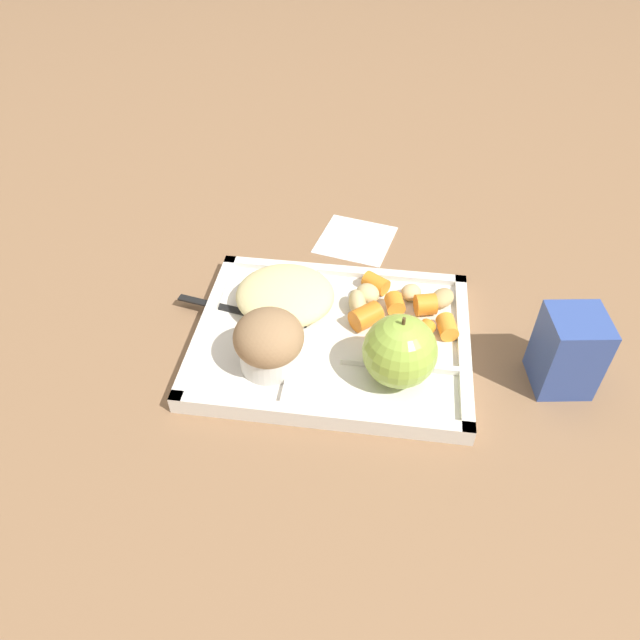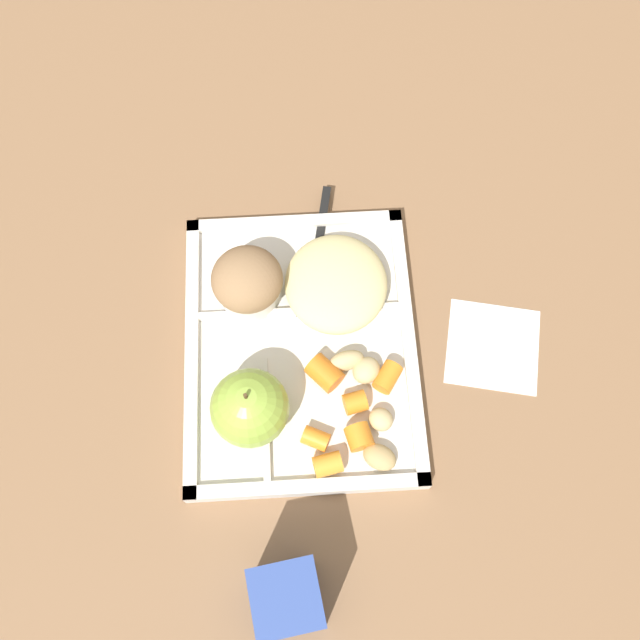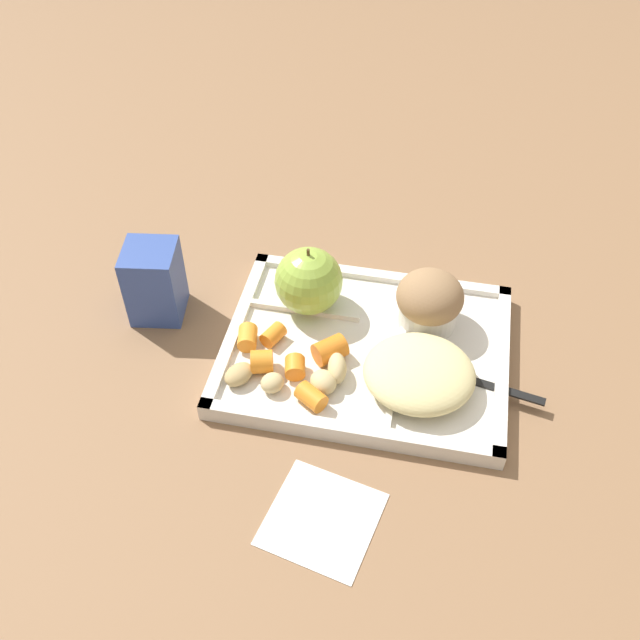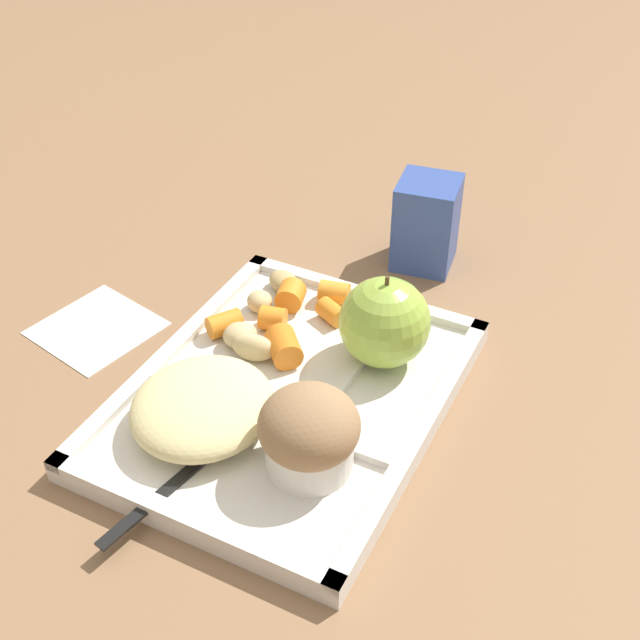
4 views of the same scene
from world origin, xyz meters
The scene contains 21 objects.
ground centered at (0.00, 0.00, 0.00)m, with size 6.00×6.00×0.00m, color #846042.
lunch_tray centered at (0.00, 0.00, 0.01)m, with size 0.31×0.24×0.02m.
green_apple centered at (-0.08, 0.05, 0.05)m, with size 0.08×0.08×0.09m.
bran_muffin centered at (0.06, 0.05, 0.05)m, with size 0.08×0.08×0.07m.
carrot_slice_back centered at (-0.07, -0.05, 0.02)m, with size 0.02×0.02×0.02m, color orange.
carrot_slice_edge centered at (-0.10, -0.05, 0.03)m, with size 0.03×0.03×0.02m, color orange.
carrot_slice_tilted centered at (-0.04, -0.02, 0.03)m, with size 0.03×0.03×0.03m, color orange.
carrot_slice_near_corner centered at (-0.04, -0.09, 0.02)m, with size 0.02×0.02×0.03m, color orange.
carrot_slice_large centered at (-0.13, -0.02, 0.02)m, with size 0.02×0.02×0.03m, color orange.
carrot_slice_center centered at (-0.10, -0.01, 0.02)m, with size 0.02×0.02×0.03m, color orange.
potato_chunk_golden centered at (-0.04, -0.07, 0.02)m, with size 0.03×0.03×0.02m, color tan.
potato_chunk_corner centered at (-0.13, -0.07, 0.02)m, with size 0.03×0.03×0.02m, color tan.
potato_chunk_browned centered at (-0.02, -0.05, 0.03)m, with size 0.04×0.02×0.03m, color tan.
potato_chunk_wedge centered at (-0.09, -0.08, 0.02)m, with size 0.03×0.02×0.02m, color tan.
egg_noodle_pile centered at (0.06, -0.04, 0.03)m, with size 0.12×0.11×0.04m, color beige.
meatball_center centered at (0.08, -0.03, 0.03)m, with size 0.03×0.03×0.03m, color brown.
meatball_back centered at (0.07, -0.07, 0.03)m, with size 0.03×0.03×0.03m, color #755B4C.
meatball_front centered at (0.06, -0.05, 0.03)m, with size 0.04×0.04×0.04m, color #755B4C.
plastic_fork centered at (0.10, -0.02, 0.02)m, with size 0.17×0.05×0.00m.
milk_carton centered at (-0.25, 0.02, 0.05)m, with size 0.06×0.06×0.09m, color #334C99.
paper_napkin centered at (-0.01, -0.21, 0.00)m, with size 0.10×0.10×0.00m, color white.
Camera 3 is at (0.06, -0.54, 0.62)m, focal length 40.76 mm.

